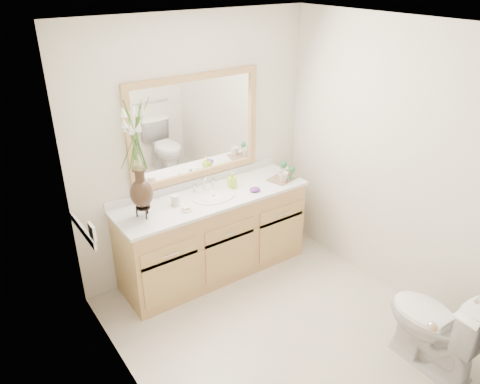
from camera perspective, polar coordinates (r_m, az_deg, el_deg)
floor at (r=4.08m, az=4.81°, el=-16.33°), size 2.60×2.60×0.00m
ceiling at (r=3.02m, az=6.61°, el=19.39°), size 2.40×2.60×0.02m
wall_back at (r=4.36m, az=-5.47°, el=5.32°), size 2.40×0.02×2.40m
wall_front at (r=2.69m, az=23.95°, el=-11.74°), size 2.40×0.02×2.40m
wall_left at (r=2.85m, az=-13.45°, el=-7.59°), size 0.02×2.60×2.40m
wall_right at (r=4.19m, az=18.27°, el=3.19°), size 0.02×2.60×2.40m
vanity at (r=4.49m, az=-3.22°, el=-5.32°), size 1.80×0.55×0.80m
counter at (r=4.29m, az=-3.36°, el=-0.60°), size 1.84×0.57×0.03m
sink at (r=4.29m, az=-3.22°, el=-1.16°), size 0.38×0.34×0.23m
mirror at (r=4.27m, az=-5.45°, el=7.80°), size 1.32×0.04×0.97m
switch_plate at (r=3.60m, az=-17.57°, el=-4.63°), size 0.02×0.12×0.12m
door at (r=2.62m, az=19.08°, el=-17.75°), size 0.80×0.03×2.00m
toilet at (r=3.83m, az=22.68°, el=-14.76°), size 0.42×0.75×0.74m
flower_vase at (r=3.75m, az=-12.48°, el=5.30°), size 0.22×0.22×0.91m
tumbler at (r=4.13m, az=-7.91°, el=-1.01°), size 0.07×0.07×0.10m
soap_dish at (r=4.05m, az=-6.55°, el=-2.10°), size 0.10×0.10×0.03m
soap_bottle at (r=4.39m, az=-0.99°, el=1.39°), size 0.08×0.08×0.14m
purple_dish at (r=4.35m, az=1.83°, el=0.33°), size 0.13×0.11×0.04m
tray at (r=4.62m, az=5.24°, el=1.70°), size 0.32×0.25×0.01m
mug_left at (r=4.52m, az=5.27°, el=1.90°), size 0.11×0.11×0.10m
mug_right at (r=4.63m, az=5.33°, el=2.49°), size 0.13×0.12×0.09m
goblet_front at (r=4.58m, az=6.34°, el=2.67°), size 0.06×0.06×0.13m
goblet_back at (r=4.66m, az=5.36°, el=3.28°), size 0.06×0.06×0.14m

